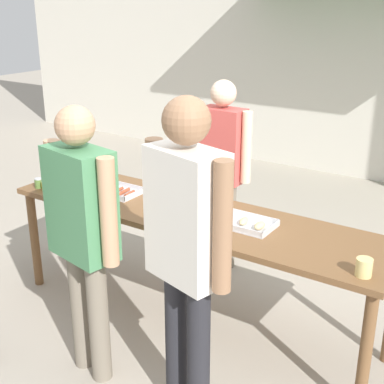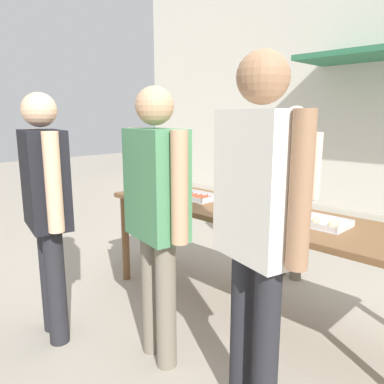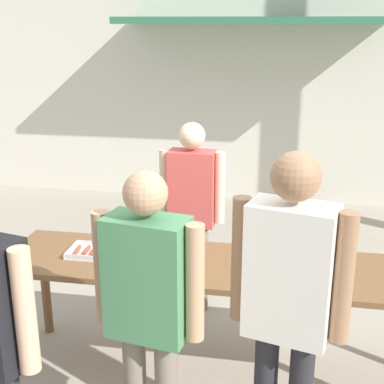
# 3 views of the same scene
# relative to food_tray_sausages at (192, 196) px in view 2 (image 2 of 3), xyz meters

# --- Properties ---
(ground_plane) EXTENTS (24.00, 24.00, 0.00)m
(ground_plane) POSITION_rel_food_tray_sausages_xyz_m (0.75, -0.00, -0.87)
(ground_plane) COLOR #A39989
(serving_table) EXTENTS (2.82, 0.72, 0.85)m
(serving_table) POSITION_rel_food_tray_sausages_xyz_m (0.75, -0.00, -0.10)
(serving_table) COLOR brown
(serving_table) RESTS_ON ground
(food_tray_sausages) EXTENTS (0.47, 0.25, 0.04)m
(food_tray_sausages) POSITION_rel_food_tray_sausages_xyz_m (0.00, 0.00, 0.00)
(food_tray_sausages) COLOR silver
(food_tray_sausages) RESTS_ON serving_table
(food_tray_buns) EXTENTS (0.41, 0.25, 0.07)m
(food_tray_buns) POSITION_rel_food_tray_sausages_xyz_m (1.14, 0.00, 0.01)
(food_tray_buns) COLOR silver
(food_tray_buns) RESTS_ON serving_table
(condiment_jar_mustard) EXTENTS (0.06, 0.06, 0.08)m
(condiment_jar_mustard) POSITION_rel_food_tray_sausages_xyz_m (-0.53, -0.25, 0.02)
(condiment_jar_mustard) COLOR #567A38
(condiment_jar_mustard) RESTS_ON serving_table
(condiment_jar_ketchup) EXTENTS (0.06, 0.06, 0.08)m
(condiment_jar_ketchup) POSITION_rel_food_tray_sausages_xyz_m (-0.44, -0.26, 0.02)
(condiment_jar_ketchup) COLOR gold
(condiment_jar_ketchup) RESTS_ON serving_table
(person_server_behind_table) EXTENTS (0.54, 0.21, 1.64)m
(person_server_behind_table) POSITION_rel_food_tray_sausages_xyz_m (0.48, 0.86, 0.12)
(person_server_behind_table) COLOR #756B5B
(person_server_behind_table) RESTS_ON ground
(person_customer_holding_hotdog) EXTENTS (0.62, 0.33, 1.70)m
(person_customer_holding_hotdog) POSITION_rel_food_tray_sausages_xyz_m (-0.17, -1.21, 0.14)
(person_customer_holding_hotdog) COLOR #232328
(person_customer_holding_hotdog) RESTS_ON ground
(person_customer_with_cup) EXTENTS (0.59, 0.33, 1.83)m
(person_customer_with_cup) POSITION_rel_food_tray_sausages_xyz_m (1.26, -0.82, 0.24)
(person_customer_with_cup) COLOR #232328
(person_customer_with_cup) RESTS_ON ground
(person_customer_waiting_in_line) EXTENTS (0.60, 0.30, 1.72)m
(person_customer_waiting_in_line) POSITION_rel_food_tray_sausages_xyz_m (0.55, -0.85, 0.16)
(person_customer_waiting_in_line) COLOR #756B5B
(person_customer_waiting_in_line) RESTS_ON ground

